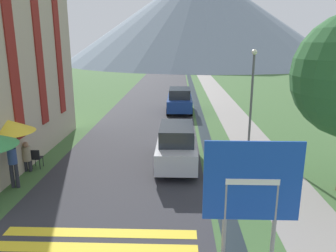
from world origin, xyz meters
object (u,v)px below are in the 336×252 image
at_px(person_standing_terrace, 13,162).
at_px(parked_car_near, 177,145).
at_px(streetlamp, 252,88).
at_px(road_sign, 252,189).
at_px(person_seated_near, 27,155).
at_px(cafe_chair_far_right, 36,157).
at_px(cafe_umbrella_middle_yellow, 6,126).
at_px(parked_car_far, 180,100).

bearing_deg(person_standing_terrace, parked_car_near, 23.15).
bearing_deg(person_standing_terrace, streetlamp, 31.43).
bearing_deg(parked_car_near, streetlamp, 41.77).
xyz_separation_m(road_sign, streetlamp, (2.12, 10.15, 0.88)).
relative_size(parked_car_near, streetlamp, 0.90).
bearing_deg(parked_car_near, person_seated_near, -170.96).
height_order(cafe_chair_far_right, cafe_umbrella_middle_yellow, cafe_umbrella_middle_yellow).
distance_m(parked_car_far, person_seated_near, 13.60).
distance_m(parked_car_far, cafe_umbrella_middle_yellow, 14.55).
bearing_deg(streetlamp, parked_car_near, -138.23).
relative_size(parked_car_far, cafe_chair_far_right, 5.31).
xyz_separation_m(cafe_chair_far_right, cafe_umbrella_middle_yellow, (-0.44, -1.21, 1.68)).
bearing_deg(road_sign, streetlamp, 78.20).
xyz_separation_m(cafe_chair_far_right, person_seated_near, (-0.24, -0.31, 0.19)).
bearing_deg(parked_car_far, parked_car_near, -90.72).
bearing_deg(streetlamp, person_seated_near, -156.17).
bearing_deg(road_sign, parked_car_far, 95.17).
bearing_deg(cafe_chair_far_right, person_seated_near, -156.17).
distance_m(cafe_umbrella_middle_yellow, person_seated_near, 1.75).
height_order(person_seated_near, streetlamp, streetlamp).
bearing_deg(road_sign, cafe_chair_far_right, 141.90).
bearing_deg(person_standing_terrace, cafe_chair_far_right, 89.83).
bearing_deg(cafe_chair_far_right, person_standing_terrace, -118.60).
height_order(cafe_umbrella_middle_yellow, streetlamp, streetlamp).
bearing_deg(person_seated_near, parked_car_far, 62.33).
height_order(person_standing_terrace, streetlamp, streetlamp).
relative_size(cafe_umbrella_middle_yellow, streetlamp, 0.50).
relative_size(cafe_umbrella_middle_yellow, person_standing_terrace, 1.42).
bearing_deg(cafe_umbrella_middle_yellow, road_sign, -30.68).
bearing_deg(cafe_chair_far_right, parked_car_near, -21.96).
distance_m(parked_car_near, person_seated_near, 6.26).
bearing_deg(cafe_umbrella_middle_yellow, streetlamp, 27.51).
relative_size(person_standing_terrace, person_seated_near, 1.34).
bearing_deg(person_seated_near, cafe_chair_far_right, 52.27).
height_order(parked_car_far, person_standing_terrace, parked_car_far).
bearing_deg(parked_car_far, person_seated_near, -117.67).
relative_size(cafe_chair_far_right, cafe_umbrella_middle_yellow, 0.35).
relative_size(road_sign, streetlamp, 0.65).
bearing_deg(person_standing_terrace, road_sign, -28.41).
xyz_separation_m(parked_car_far, cafe_chair_far_right, (-6.08, -11.74, -0.40)).
bearing_deg(parked_car_far, cafe_umbrella_middle_yellow, -116.72).
height_order(road_sign, cafe_chair_far_right, road_sign).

